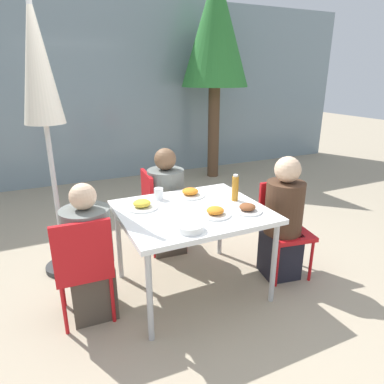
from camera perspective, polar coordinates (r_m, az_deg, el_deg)
name	(u,v)px	position (r m, az deg, el deg)	size (l,w,h in m)	color
ground_plane	(192,288)	(3.14, 0.00, -15.67)	(24.00, 24.00, 0.00)	tan
building_facade	(98,92)	(6.17, -15.38, 15.78)	(10.00, 0.20, 3.00)	gray
dining_table	(192,216)	(2.81, 0.00, -4.05)	(1.16, 0.99, 0.75)	white
chair_left	(84,263)	(2.64, -17.62, -11.16)	(0.42, 0.42, 0.86)	red
person_left	(89,257)	(2.72, -16.72, -10.26)	(0.36, 0.36, 1.07)	#473D33
chair_right	(283,222)	(3.28, 14.90, -4.77)	(0.46, 0.46, 0.86)	red
person_right	(283,222)	(3.18, 14.89, -4.80)	(0.35, 0.35, 1.14)	black
chair_far	(158,206)	(3.56, -5.76, -2.26)	(0.43, 0.43, 0.86)	red
person_far	(166,205)	(3.53, -4.30, -2.17)	(0.37, 0.37, 1.11)	#473D33
closed_umbrella	(39,75)	(3.14, -24.13, 17.40)	(0.36, 0.36, 2.42)	#333333
plate_0	(247,209)	(2.77, 9.20, -2.77)	(0.24, 0.24, 0.07)	white
plate_1	(215,212)	(2.67, 3.90, -3.39)	(0.25, 0.25, 0.07)	white
plate_2	(190,193)	(3.08, -0.29, -0.17)	(0.27, 0.27, 0.07)	white
plate_3	(142,205)	(2.83, -8.34, -2.15)	(0.26, 0.26, 0.07)	white
bottle	(235,188)	(2.97, 7.21, 0.65)	(0.06, 0.06, 0.23)	#B7751E
drinking_cup	(159,194)	(3.00, -5.58, -0.30)	(0.08, 0.08, 0.10)	white
salad_bowl	(190,227)	(2.41, -0.36, -5.91)	(0.20, 0.20, 0.05)	white
tree_behind_left	(216,31)	(6.14, 3.95, 25.21)	(1.12, 1.12, 3.41)	brown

